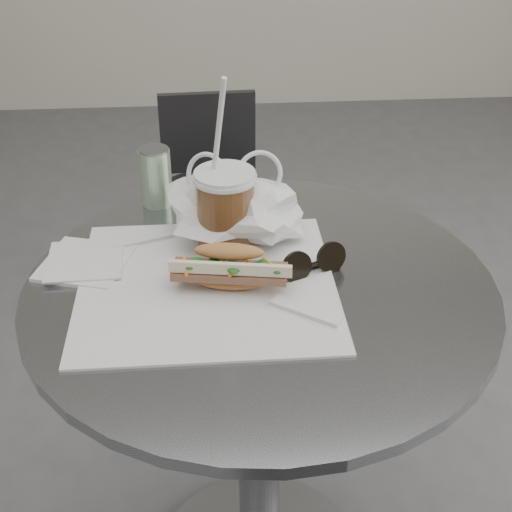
{
  "coord_description": "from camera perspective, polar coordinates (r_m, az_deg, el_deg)",
  "views": [
    {
      "loc": [
        -0.08,
        -0.74,
        1.39
      ],
      "look_at": [
        -0.01,
        0.2,
        0.79
      ],
      "focal_mm": 50.0,
      "sensor_mm": 36.0,
      "label": 1
    }
  ],
  "objects": [
    {
      "name": "banh_mi",
      "position": [
        1.11,
        -2.14,
        -0.93
      ],
      "size": [
        0.23,
        0.12,
        0.08
      ],
      "rotation": [
        0.0,
        0.0,
        -0.16
      ],
      "color": "tan",
      "rests_on": "sandwich_paper"
    },
    {
      "name": "napkin_stack",
      "position": [
        1.22,
        -13.49,
        -0.46
      ],
      "size": [
        0.17,
        0.17,
        0.01
      ],
      "color": "white",
      "rests_on": "cafe_table"
    },
    {
      "name": "plastic_bag",
      "position": [
        1.24,
        -1.75,
        3.65
      ],
      "size": [
        0.26,
        0.23,
        0.11
      ],
      "primitive_type": null,
      "rotation": [
        0.0,
        0.0,
        -0.26
      ],
      "color": "white",
      "rests_on": "cafe_table"
    },
    {
      "name": "cafe_table",
      "position": [
        1.32,
        0.29,
        -12.02
      ],
      "size": [
        0.76,
        0.76,
        0.74
      ],
      "color": "slate",
      "rests_on": "ground"
    },
    {
      "name": "iced_coffee",
      "position": [
        1.2,
        -2.46,
        3.76
      ],
      "size": [
        0.11,
        0.11,
        0.31
      ],
      "color": "brown",
      "rests_on": "cafe_table"
    },
    {
      "name": "drink_can",
      "position": [
        1.36,
        -8.02,
        6.31
      ],
      "size": [
        0.06,
        0.06,
        0.11
      ],
      "color": "#5B9255",
      "rests_on": "cafe_table"
    },
    {
      "name": "sandwich_paper",
      "position": [
        1.14,
        -3.94,
        -2.24
      ],
      "size": [
        0.41,
        0.39,
        0.0
      ],
      "primitive_type": "cube",
      "rotation": [
        0.0,
        0.0,
        0.0
      ],
      "color": "white",
      "rests_on": "cafe_table"
    },
    {
      "name": "sunglasses",
      "position": [
        1.16,
        4.59,
        -0.62
      ],
      "size": [
        0.12,
        0.07,
        0.05
      ],
      "rotation": [
        0.0,
        0.0,
        0.39
      ],
      "color": "black",
      "rests_on": "cafe_table"
    },
    {
      "name": "chair_far",
      "position": [
        2.16,
        -3.4,
        2.27
      ],
      "size": [
        0.36,
        0.37,
        0.68
      ],
      "rotation": [
        0.0,
        0.0,
        3.19
      ],
      "color": "#2B2B2E",
      "rests_on": "ground"
    }
  ]
}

